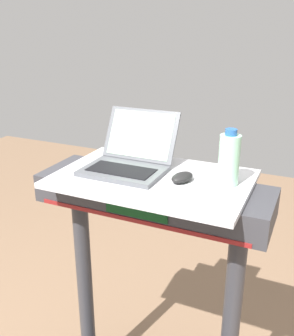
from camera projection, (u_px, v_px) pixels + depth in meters
desk_board at (153, 179)px, 1.46m from camera, size 0.72×0.48×0.02m
laptop at (129, 158)px, 1.51m from camera, size 0.31×0.32×0.21m
computer_mouse at (182, 177)px, 1.40m from camera, size 0.09×0.11×0.03m
water_bottle at (229, 159)px, 1.35m from camera, size 0.07×0.07×0.20m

